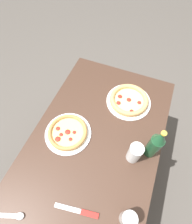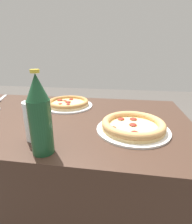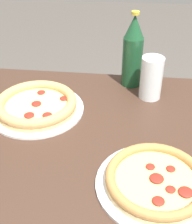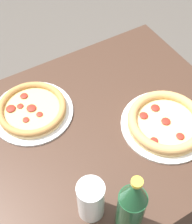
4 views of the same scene
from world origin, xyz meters
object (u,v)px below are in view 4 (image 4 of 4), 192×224
glass_cola (91,201)px  beer_bottle (131,207)px  pizza_salami (166,122)px  pizza_veggie (32,109)px

glass_cola → beer_bottle: beer_bottle is taller
pizza_salami → glass_cola: size_ratio=2.07×
pizza_salami → glass_cola: glass_cola is taller
glass_cola → pizza_veggie: bearing=90.5°
pizza_salami → glass_cola: (-0.36, -0.13, 0.04)m
pizza_salami → beer_bottle: beer_bottle is taller
pizza_veggie → beer_bottle: 0.50m
pizza_salami → beer_bottle: (-0.29, -0.21, 0.10)m
pizza_veggie → pizza_salami: bearing=-37.5°
pizza_salami → glass_cola: 0.38m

